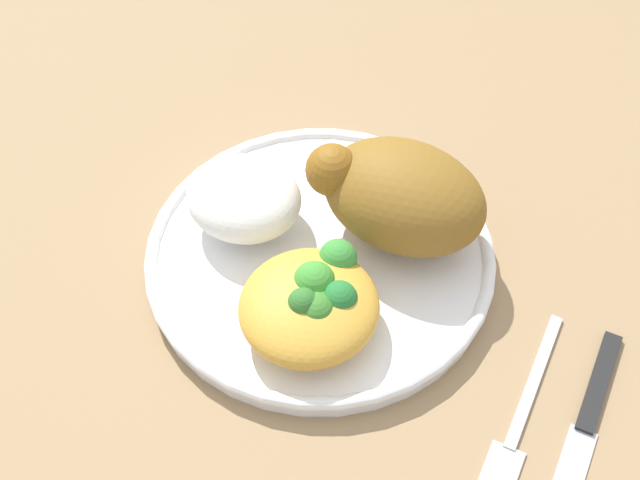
# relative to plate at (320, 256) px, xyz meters

# --- Properties ---
(ground_plane) EXTENTS (2.00, 2.00, 0.00)m
(ground_plane) POSITION_rel_plate_xyz_m (0.00, 0.00, -0.01)
(ground_plane) COLOR #967752
(plate) EXTENTS (0.25, 0.25, 0.02)m
(plate) POSITION_rel_plate_xyz_m (0.00, 0.00, 0.00)
(plate) COLOR white
(plate) RESTS_ON ground_plane
(roasted_chicken) EXTENTS (0.13, 0.09, 0.07)m
(roasted_chicken) POSITION_rel_plate_xyz_m (-0.04, -0.04, 0.04)
(roasted_chicken) COLOR brown
(roasted_chicken) RESTS_ON plate
(rice_pile) EXTENTS (0.09, 0.08, 0.04)m
(rice_pile) POSITION_rel_plate_xyz_m (0.06, -0.00, 0.03)
(rice_pile) COLOR white
(rice_pile) RESTS_ON plate
(mac_cheese_with_broccoli) EXTENTS (0.09, 0.10, 0.04)m
(mac_cheese_with_broccoli) POSITION_rel_plate_xyz_m (-0.02, 0.06, 0.03)
(mac_cheese_with_broccoli) COLOR gold
(mac_cheese_with_broccoli) RESTS_ON plate
(fork) EXTENTS (0.02, 0.14, 0.01)m
(fork) POSITION_rel_plate_xyz_m (-0.17, 0.04, -0.01)
(fork) COLOR #B2B2B7
(fork) RESTS_ON ground_plane
(knife) EXTENTS (0.02, 0.19, 0.01)m
(knife) POSITION_rel_plate_xyz_m (-0.21, 0.04, -0.01)
(knife) COLOR black
(knife) RESTS_ON ground_plane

